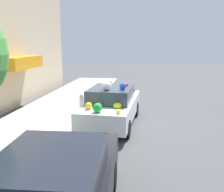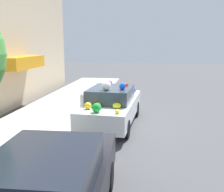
% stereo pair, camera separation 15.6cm
% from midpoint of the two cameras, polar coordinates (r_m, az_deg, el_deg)
% --- Properties ---
extents(ground_plane, '(60.00, 60.00, 0.00)m').
position_cam_midpoint_polar(ground_plane, '(10.13, -1.17, -6.15)').
color(ground_plane, '#4C4C4F').
extents(sidewalk_curb, '(24.00, 3.20, 0.12)m').
position_cam_midpoint_polar(sidewalk_curb, '(10.85, -15.46, -5.03)').
color(sidewalk_curb, '#B2ADA3').
rests_on(sidewalk_curb, ground).
extents(fire_hydrant, '(0.20, 0.20, 0.70)m').
position_cam_midpoint_polar(fire_hydrant, '(11.95, -7.02, -1.15)').
color(fire_hydrant, '#B2B2B7').
rests_on(fire_hydrant, sidewalk_curb).
extents(art_car, '(4.41, 1.93, 1.80)m').
position_cam_midpoint_polar(art_car, '(9.87, -0.47, -2.00)').
color(art_car, silver).
rests_on(art_car, ground).
extents(parked_car_plain, '(4.47, 1.98, 1.47)m').
position_cam_midpoint_polar(parked_car_plain, '(4.55, -13.44, -19.69)').
color(parked_car_plain, black).
rests_on(parked_car_plain, ground).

